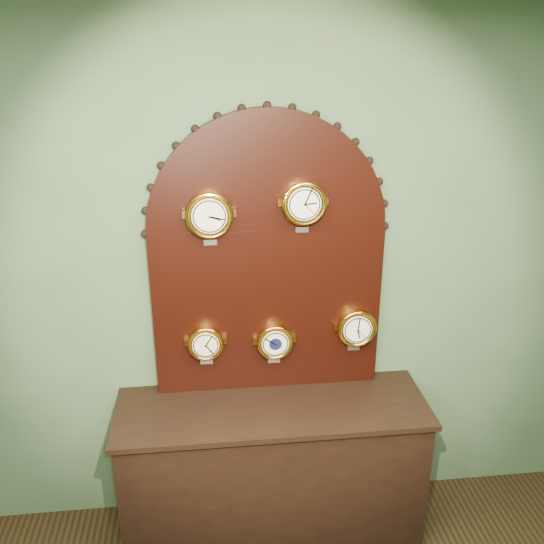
{
  "coord_description": "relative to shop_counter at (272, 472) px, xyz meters",
  "views": [
    {
      "loc": [
        -0.3,
        -0.38,
        2.64
      ],
      "look_at": [
        0.0,
        2.25,
        1.58
      ],
      "focal_mm": 39.31,
      "sensor_mm": 36.0,
      "label": 1
    }
  ],
  "objects": [
    {
      "name": "wall_back",
      "position": [
        0.0,
        0.27,
        1.0
      ],
      "size": [
        4.0,
        0.0,
        4.0
      ],
      "primitive_type": "plane",
      "rotation": [
        1.57,
        0.0,
        0.0
      ],
      "color": "#436041",
      "rests_on": "ground"
    },
    {
      "name": "shop_counter",
      "position": [
        0.0,
        0.0,
        0.0
      ],
      "size": [
        1.6,
        0.5,
        0.8
      ],
      "primitive_type": "cube",
      "color": "black",
      "rests_on": "ground_plane"
    },
    {
      "name": "display_board",
      "position": [
        0.0,
        0.22,
        1.23
      ],
      "size": [
        1.26,
        0.06,
        1.53
      ],
      "color": "black",
      "rests_on": "shop_counter"
    },
    {
      "name": "roman_clock",
      "position": [
        -0.29,
        0.15,
        1.44
      ],
      "size": [
        0.23,
        0.08,
        0.28
      ],
      "color": "gold",
      "rests_on": "display_board"
    },
    {
      "name": "arabic_clock",
      "position": [
        0.17,
        0.15,
        1.48
      ],
      "size": [
        0.22,
        0.08,
        0.27
      ],
      "color": "gold",
      "rests_on": "display_board"
    },
    {
      "name": "hygrometer",
      "position": [
        -0.33,
        0.15,
        0.74
      ],
      "size": [
        0.19,
        0.08,
        0.24
      ],
      "color": "gold",
      "rests_on": "display_board"
    },
    {
      "name": "barometer",
      "position": [
        0.03,
        0.15,
        0.73
      ],
      "size": [
        0.19,
        0.08,
        0.25
      ],
      "color": "gold",
      "rests_on": "display_board"
    },
    {
      "name": "tide_clock",
      "position": [
        0.47,
        0.15,
        0.79
      ],
      "size": [
        0.21,
        0.08,
        0.26
      ],
      "color": "gold",
      "rests_on": "display_board"
    }
  ]
}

